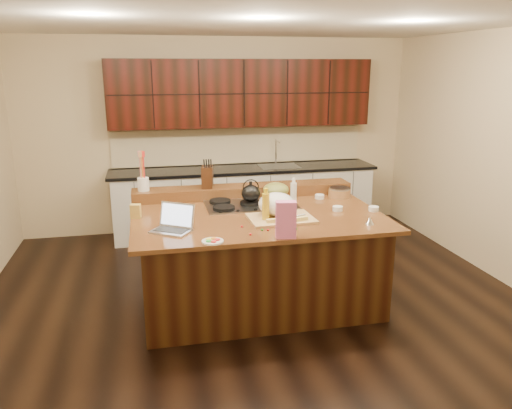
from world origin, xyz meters
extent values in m
cube|color=black|center=(0.00, 0.00, -0.01)|extent=(5.50, 5.00, 0.01)
cube|color=silver|center=(0.00, 0.00, 2.71)|extent=(5.50, 5.00, 0.01)
cube|color=beige|center=(0.00, 2.50, 1.35)|extent=(5.50, 0.01, 2.70)
cube|color=beige|center=(0.00, -2.50, 1.35)|extent=(5.50, 0.01, 2.70)
cube|color=beige|center=(2.75, 0.00, 1.35)|extent=(0.01, 5.00, 2.70)
cube|color=black|center=(0.00, 0.00, 0.44)|extent=(2.22, 1.42, 0.88)
cube|color=black|center=(0.00, 0.00, 0.90)|extent=(2.40, 1.60, 0.04)
cube|color=black|center=(0.00, 0.70, 0.98)|extent=(2.40, 0.30, 0.12)
cube|color=gray|center=(0.00, 0.30, 0.93)|extent=(0.92, 0.52, 0.02)
cylinder|color=black|center=(-0.30, 0.43, 0.95)|extent=(0.22, 0.22, 0.03)
cylinder|color=black|center=(0.30, 0.43, 0.95)|extent=(0.22, 0.22, 0.03)
cylinder|color=black|center=(-0.30, 0.17, 0.95)|extent=(0.22, 0.22, 0.03)
cylinder|color=black|center=(0.30, 0.17, 0.95)|extent=(0.22, 0.22, 0.03)
cylinder|color=black|center=(0.00, 0.30, 0.95)|extent=(0.22, 0.22, 0.03)
cube|color=silver|center=(0.30, 2.17, 0.45)|extent=(3.60, 0.62, 0.90)
cube|color=black|center=(0.30, 2.17, 0.92)|extent=(3.70, 0.66, 0.04)
cube|color=gray|center=(0.80, 2.17, 0.94)|extent=(0.55, 0.42, 0.01)
cylinder|color=gray|center=(0.80, 2.35, 1.12)|extent=(0.02, 0.02, 0.36)
cube|color=black|center=(0.30, 2.32, 1.95)|extent=(3.60, 0.34, 0.90)
cube|color=beige|center=(0.30, 2.48, 1.20)|extent=(3.60, 0.03, 0.50)
ellipsoid|color=black|center=(0.00, 0.30, 1.05)|extent=(0.26, 0.26, 0.17)
ellipsoid|color=olive|center=(0.30, 0.43, 1.04)|extent=(0.29, 0.29, 0.15)
cube|color=#B7B7BC|center=(-0.85, -0.38, 0.93)|extent=(0.40, 0.37, 0.02)
cube|color=black|center=(-0.85, -0.38, 0.94)|extent=(0.31, 0.26, 0.00)
cube|color=#B7B7BC|center=(-0.79, -0.28, 1.04)|extent=(0.31, 0.24, 0.21)
cube|color=silver|center=(-0.79, -0.29, 1.04)|extent=(0.28, 0.21, 0.18)
cylinder|color=gold|center=(0.02, -0.27, 1.06)|extent=(0.09, 0.09, 0.27)
cylinder|color=silver|center=(0.42, 0.17, 1.04)|extent=(0.08, 0.08, 0.25)
cube|color=tan|center=(0.17, -0.25, 0.93)|extent=(0.60, 0.45, 0.03)
ellipsoid|color=white|center=(0.15, -0.16, 1.05)|extent=(0.35, 0.35, 0.21)
cube|color=#EDD872|center=(0.07, -0.39, 0.96)|extent=(0.13, 0.03, 0.03)
cube|color=#EDD872|center=(0.20, -0.39, 0.96)|extent=(0.13, 0.03, 0.03)
cube|color=#EDD872|center=(0.32, -0.39, 0.96)|extent=(0.13, 0.03, 0.03)
cylinder|color=gray|center=(0.30, -0.27, 0.95)|extent=(0.23, 0.09, 0.01)
cylinder|color=white|center=(0.80, -0.07, 0.94)|extent=(0.13, 0.13, 0.04)
cylinder|color=white|center=(1.15, -0.15, 0.94)|extent=(0.13, 0.13, 0.04)
cylinder|color=white|center=(0.79, 0.42, 0.94)|extent=(0.13, 0.13, 0.04)
cylinder|color=#996B3F|center=(1.02, 0.43, 0.97)|extent=(0.32, 0.32, 0.09)
cone|color=silver|center=(0.93, -0.55, 0.96)|extent=(0.09, 0.09, 0.07)
cube|color=pink|center=(0.08, -0.73, 1.08)|extent=(0.18, 0.12, 0.31)
cylinder|color=white|center=(-0.53, -0.71, 0.93)|extent=(0.23, 0.23, 0.01)
cube|color=gold|center=(-1.15, 0.12, 0.99)|extent=(0.11, 0.08, 0.13)
cylinder|color=white|center=(-1.07, 0.70, 1.11)|extent=(0.15, 0.15, 0.14)
cube|color=black|center=(-0.39, 0.70, 1.16)|extent=(0.15, 0.21, 0.23)
ellipsoid|color=red|center=(0.17, -0.58, 0.93)|extent=(0.02, 0.02, 0.02)
ellipsoid|color=#198C26|center=(0.23, -0.55, 0.93)|extent=(0.02, 0.02, 0.02)
ellipsoid|color=red|center=(0.07, -0.54, 0.93)|extent=(0.02, 0.02, 0.02)
ellipsoid|color=#198C26|center=(0.08, -0.60, 0.93)|extent=(0.02, 0.02, 0.02)
ellipsoid|color=red|center=(-0.11, -0.40, 0.93)|extent=(0.02, 0.02, 0.02)
ellipsoid|color=#198C26|center=(0.07, -0.45, 0.93)|extent=(0.02, 0.02, 0.02)
ellipsoid|color=red|center=(-0.23, -0.39, 0.93)|extent=(0.02, 0.02, 0.02)
ellipsoid|color=#198C26|center=(-0.07, -0.52, 0.93)|extent=(0.02, 0.02, 0.02)
ellipsoid|color=red|center=(0.04, -0.45, 0.93)|extent=(0.02, 0.02, 0.02)
ellipsoid|color=#198C26|center=(0.19, -0.62, 0.93)|extent=(0.02, 0.02, 0.02)
ellipsoid|color=red|center=(-0.19, -0.62, 0.93)|extent=(0.02, 0.02, 0.02)
ellipsoid|color=#198C26|center=(0.12, -0.49, 0.93)|extent=(0.02, 0.02, 0.02)
ellipsoid|color=red|center=(-0.02, -0.53, 0.93)|extent=(0.02, 0.02, 0.02)
ellipsoid|color=#198C26|center=(0.09, -0.44, 0.93)|extent=(0.02, 0.02, 0.02)
camera|label=1|loc=(-1.01, -4.54, 2.30)|focal=35.00mm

